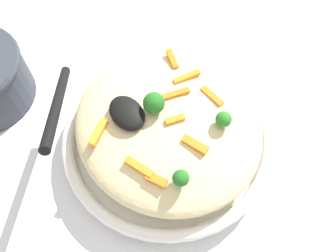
{
  "coord_description": "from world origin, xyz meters",
  "views": [
    {
      "loc": [
        0.19,
        -0.14,
        0.48
      ],
      "look_at": [
        0.0,
        0.0,
        0.06
      ],
      "focal_mm": 37.97,
      "sensor_mm": 36.0,
      "label": 1
    }
  ],
  "objects": [
    {
      "name": "carrot_piece_5",
      "position": [
        0.02,
        0.0,
        0.09
      ],
      "size": [
        0.01,
        0.03,
        0.01
      ],
      "primitive_type": "cube",
      "rotation": [
        0.0,
        0.0,
        4.44
      ],
      "color": "orange",
      "rests_on": "pasta_mound"
    },
    {
      "name": "serving_spoon",
      "position": [
        -0.04,
        -0.07,
        0.11
      ],
      "size": [
        0.15,
        0.13,
        0.09
      ],
      "color": "black",
      "rests_on": "pasta_mound"
    },
    {
      "name": "carrot_piece_1",
      "position": [
        0.07,
        -0.06,
        0.09
      ],
      "size": [
        0.03,
        0.02,
        0.01
      ],
      "primitive_type": "cube",
      "rotation": [
        0.0,
        0.0,
        3.63
      ],
      "color": "orange",
      "rests_on": "pasta_mound"
    },
    {
      "name": "broccoli_floret_1",
      "position": [
        0.05,
        0.05,
        0.1
      ],
      "size": [
        0.02,
        0.02,
        0.03
      ],
      "color": "#296820",
      "rests_on": "pasta_mound"
    },
    {
      "name": "carrot_piece_4",
      "position": [
        -0.03,
        -0.09,
        0.09
      ],
      "size": [
        0.03,
        0.04,
        0.01
      ],
      "primitive_type": "cube",
      "rotation": [
        0.0,
        0.0,
        5.3
      ],
      "color": "orange",
      "rests_on": "pasta_mound"
    },
    {
      "name": "carrot_piece_3",
      "position": [
        -0.03,
        0.05,
        0.09
      ],
      "size": [
        0.01,
        0.04,
        0.01
      ],
      "primitive_type": "cube",
      "rotation": [
        0.0,
        0.0,
        1.43
      ],
      "color": "orange",
      "rests_on": "pasta_mound"
    },
    {
      "name": "carrot_piece_7",
      "position": [
        0.04,
        -0.07,
        0.09
      ],
      "size": [
        0.04,
        0.02,
        0.01
      ],
      "primitive_type": "cube",
      "rotation": [
        0.0,
        0.0,
        3.51
      ],
      "color": "orange",
      "rests_on": "pasta_mound"
    },
    {
      "name": "carrot_piece_0",
      "position": [
        -0.02,
        0.02,
        0.09
      ],
      "size": [
        0.02,
        0.04,
        0.01
      ],
      "primitive_type": "cube",
      "rotation": [
        0.0,
        0.0,
        4.45
      ],
      "color": "orange",
      "rests_on": "pasta_mound"
    },
    {
      "name": "carrot_piece_8",
      "position": [
        0.06,
        -0.0,
        0.09
      ],
      "size": [
        0.04,
        0.02,
        0.01
      ],
      "primitive_type": "cube",
      "rotation": [
        0.0,
        0.0,
        0.37
      ],
      "color": "orange",
      "rests_on": "pasta_mound"
    },
    {
      "name": "carrot_piece_6",
      "position": [
        0.01,
        0.06,
        0.09
      ],
      "size": [
        0.04,
        0.01,
        0.01
      ],
      "primitive_type": "cube",
      "rotation": [
        0.0,
        0.0,
        0.11
      ],
      "color": "orange",
      "rests_on": "pasta_mound"
    },
    {
      "name": "broccoli_floret_2",
      "position": [
        -0.01,
        -0.01,
        0.11
      ],
      "size": [
        0.03,
        0.03,
        0.03
      ],
      "color": "#205B1C",
      "rests_on": "pasta_mound"
    },
    {
      "name": "carrot_piece_2",
      "position": [
        -0.07,
        0.06,
        0.09
      ],
      "size": [
        0.03,
        0.02,
        0.01
      ],
      "primitive_type": "cube",
      "rotation": [
        0.0,
        0.0,
        2.86
      ],
      "color": "orange",
      "rests_on": "pasta_mound"
    },
    {
      "name": "pasta_mound",
      "position": [
        0.0,
        0.0,
        0.06
      ],
      "size": [
        0.26,
        0.24,
        0.06
      ],
      "primitive_type": "ellipsoid",
      "color": "beige",
      "rests_on": "serving_bowl"
    },
    {
      "name": "serving_bowl",
      "position": [
        0.0,
        0.0,
        0.02
      ],
      "size": [
        0.3,
        0.3,
        0.04
      ],
      "color": "white",
      "rests_on": "ground_plane"
    },
    {
      "name": "ground_plane",
      "position": [
        0.0,
        0.0,
        0.0
      ],
      "size": [
        2.4,
        2.4,
        0.0
      ],
      "primitive_type": "plane",
      "color": "silver"
    },
    {
      "name": "broccoli_floret_0",
      "position": [
        0.08,
        -0.04,
        0.1
      ],
      "size": [
        0.02,
        0.02,
        0.02
      ],
      "color": "#205B1C",
      "rests_on": "pasta_mound"
    }
  ]
}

